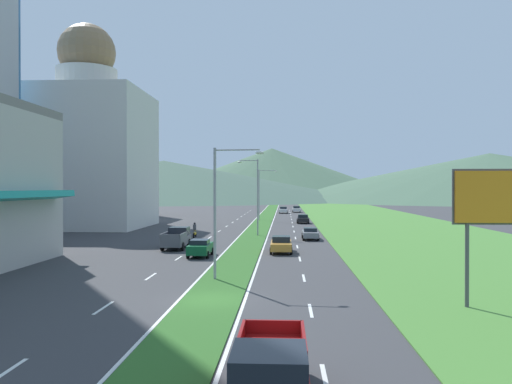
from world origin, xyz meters
TOP-DOWN VIEW (x-y plane):
  - ground_plane at (0.00, 0.00)m, footprint 600.00×600.00m
  - grass_median at (0.00, 60.00)m, footprint 3.20×240.00m
  - grass_verge_right at (20.60, 60.00)m, footprint 24.00×240.00m
  - lane_dash_left_1 at (-5.10, -10.95)m, footprint 0.16×2.80m
  - lane_dash_left_2 at (-5.10, -1.90)m, footprint 0.16×2.80m
  - lane_dash_left_3 at (-5.10, 7.14)m, footprint 0.16×2.80m
  - lane_dash_left_4 at (-5.10, 16.19)m, footprint 0.16×2.80m
  - lane_dash_left_5 at (-5.10, 25.24)m, footprint 0.16×2.80m
  - lane_dash_left_6 at (-5.10, 34.29)m, footprint 0.16×2.80m
  - lane_dash_left_7 at (-5.10, 43.34)m, footprint 0.16×2.80m
  - lane_dash_left_8 at (-5.10, 52.38)m, footprint 0.16×2.80m
  - lane_dash_left_9 at (-5.10, 61.43)m, footprint 0.16×2.80m
  - lane_dash_left_10 at (-5.10, 70.48)m, footprint 0.16×2.80m
  - lane_dash_left_11 at (-5.10, 79.53)m, footprint 0.16×2.80m
  - lane_dash_left_12 at (-5.10, 88.57)m, footprint 0.16×2.80m
  - lane_dash_left_13 at (-5.10, 97.62)m, footprint 0.16×2.80m
  - lane_dash_left_14 at (-5.10, 106.67)m, footprint 0.16×2.80m
  - lane_dash_right_1 at (5.10, -10.95)m, footprint 0.16×2.80m
  - lane_dash_right_2 at (5.10, -1.90)m, footprint 0.16×2.80m
  - lane_dash_right_3 at (5.10, 7.14)m, footprint 0.16×2.80m
  - lane_dash_right_4 at (5.10, 16.19)m, footprint 0.16×2.80m
  - lane_dash_right_5 at (5.10, 25.24)m, footprint 0.16×2.80m
  - lane_dash_right_6 at (5.10, 34.29)m, footprint 0.16×2.80m
  - lane_dash_right_7 at (5.10, 43.34)m, footprint 0.16×2.80m
  - lane_dash_right_8 at (5.10, 52.38)m, footprint 0.16×2.80m
  - lane_dash_right_9 at (5.10, 61.43)m, footprint 0.16×2.80m
  - lane_dash_right_10 at (5.10, 70.48)m, footprint 0.16×2.80m
  - lane_dash_right_11 at (5.10, 79.53)m, footprint 0.16×2.80m
  - lane_dash_right_12 at (5.10, 88.57)m, footprint 0.16×2.80m
  - lane_dash_right_13 at (5.10, 97.62)m, footprint 0.16×2.80m
  - lane_dash_right_14 at (5.10, 106.67)m, footprint 0.16×2.80m
  - edge_line_median_left at (-1.75, 60.00)m, footprint 0.16×240.00m
  - edge_line_median_right at (1.75, 60.00)m, footprint 0.16×240.00m
  - domed_building at (-25.98, 49.67)m, footprint 17.63×17.63m
  - midrise_colored at (-34.52, 81.21)m, footprint 14.05×14.05m
  - hill_far_left at (-60.13, 243.58)m, footprint 221.28×221.28m
  - hill_far_center at (-3.97, 283.55)m, footprint 162.09×162.09m
  - hill_far_right at (109.09, 245.89)m, footprint 238.50×238.50m
  - street_lamp_near at (-0.26, 6.20)m, footprint 3.29×0.48m
  - street_lamp_mid at (0.23, 37.07)m, footprint 2.61×0.28m
  - street_lamp_far at (-0.48, 67.91)m, footprint 3.50×0.33m
  - billboard_roadside at (14.30, -1.00)m, footprint 4.39×0.28m
  - car_0 at (3.49, 93.87)m, footprint 2.00×4.59m
  - car_1 at (6.76, 32.82)m, footprint 1.87×4.64m
  - car_2 at (6.86, 60.04)m, footprint 2.03×4.58m
  - car_3 at (6.66, 98.78)m, footprint 1.94×4.74m
  - car_4 at (3.52, 20.49)m, footprint 2.01×4.58m
  - car_5 at (-3.44, 17.31)m, footprint 1.88×4.17m
  - pickup_truck_0 at (3.47, -13.20)m, footprint 2.18×5.40m
  - pickup_truck_1 at (-6.75, 23.24)m, footprint 2.18×5.40m
  - motorcycle_rider at (-6.92, 34.40)m, footprint 0.36×2.00m

SIDE VIEW (x-z plane):
  - ground_plane at x=0.00m, z-range 0.00..0.00m
  - lane_dash_left_1 at x=-5.10m, z-range 0.00..0.01m
  - lane_dash_left_2 at x=-5.10m, z-range 0.00..0.01m
  - lane_dash_left_3 at x=-5.10m, z-range 0.00..0.01m
  - lane_dash_left_4 at x=-5.10m, z-range 0.00..0.01m
  - lane_dash_left_5 at x=-5.10m, z-range 0.00..0.01m
  - lane_dash_left_6 at x=-5.10m, z-range 0.00..0.01m
  - lane_dash_left_7 at x=-5.10m, z-range 0.00..0.01m
  - lane_dash_left_8 at x=-5.10m, z-range 0.00..0.01m
  - lane_dash_left_9 at x=-5.10m, z-range 0.00..0.01m
  - lane_dash_left_10 at x=-5.10m, z-range 0.00..0.01m
  - lane_dash_left_11 at x=-5.10m, z-range 0.00..0.01m
  - lane_dash_left_12 at x=-5.10m, z-range 0.00..0.01m
  - lane_dash_left_13 at x=-5.10m, z-range 0.00..0.01m
  - lane_dash_left_14 at x=-5.10m, z-range 0.00..0.01m
  - lane_dash_right_1 at x=5.10m, z-range 0.00..0.01m
  - lane_dash_right_2 at x=5.10m, z-range 0.00..0.01m
  - lane_dash_right_3 at x=5.10m, z-range 0.00..0.01m
  - lane_dash_right_4 at x=5.10m, z-range 0.00..0.01m
  - lane_dash_right_5 at x=5.10m, z-range 0.00..0.01m
  - lane_dash_right_6 at x=5.10m, z-range 0.00..0.01m
  - lane_dash_right_7 at x=5.10m, z-range 0.00..0.01m
  - lane_dash_right_8 at x=5.10m, z-range 0.00..0.01m
  - lane_dash_right_9 at x=5.10m, z-range 0.00..0.01m
  - lane_dash_right_10 at x=5.10m, z-range 0.00..0.01m
  - lane_dash_right_11 at x=5.10m, z-range 0.00..0.01m
  - lane_dash_right_12 at x=5.10m, z-range 0.00..0.01m
  - lane_dash_right_13 at x=5.10m, z-range 0.00..0.01m
  - lane_dash_right_14 at x=5.10m, z-range 0.00..0.01m
  - edge_line_median_left at x=-1.75m, z-range 0.00..0.01m
  - edge_line_median_right at x=1.75m, z-range 0.00..0.01m
  - grass_median at x=0.00m, z-range 0.00..0.06m
  - grass_verge_right at x=20.60m, z-range 0.00..0.06m
  - car_1 at x=6.76m, z-range 0.04..1.37m
  - car_2 at x=6.86m, z-range 0.02..1.47m
  - motorcycle_rider at x=-6.92m, z-range -0.15..1.65m
  - car_4 at x=3.52m, z-range 0.01..1.52m
  - car_3 at x=6.66m, z-range 0.01..1.53m
  - car_5 at x=-3.44m, z-range 0.03..1.52m
  - car_0 at x=3.49m, z-range 0.01..1.54m
  - pickup_truck_0 at x=3.47m, z-range -0.02..1.98m
  - pickup_truck_1 at x=-6.75m, z-range -0.02..1.98m
  - street_lamp_near at x=-0.26m, z-range 0.72..9.25m
  - billboard_roadside at x=14.30m, z-range 1.68..8.56m
  - street_lamp_far at x=-0.48m, z-range 0.76..10.02m
  - street_lamp_mid at x=0.23m, z-range 0.67..10.14m
  - hill_far_left at x=-60.13m, z-range 0.00..20.27m
  - midrise_colored at x=-34.52m, z-range 0.00..22.14m
  - hill_far_right at x=109.09m, z-range 0.00..23.73m
  - domed_building at x=-25.98m, z-range -3.28..27.36m
  - hill_far_center at x=-3.97m, z-range 0.00..29.60m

